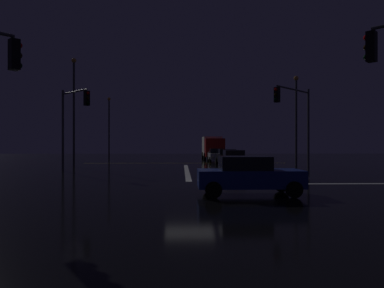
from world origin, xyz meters
The scene contains 14 objects.
ground centered at (0.00, 0.00, -0.05)m, with size 120.00×120.00×0.10m, color black.
stop_line_north centered at (0.00, 9.17, 0.00)m, with size 0.35×15.78×0.01m.
centre_line_ns centered at (0.00, 20.77, 0.00)m, with size 22.00×0.15×0.01m.
crosswalk_bar_east centered at (9.27, 0.00, 0.00)m, with size 15.78×0.40×0.01m.
sedan_orange centered at (4.01, 11.85, 0.80)m, with size 2.02×4.33×1.57m.
sedan_black centered at (4.11, 17.23, 0.80)m, with size 2.02×4.33×1.57m.
sedan_silver centered at (3.65, 22.89, 0.80)m, with size 2.02×4.33×1.57m.
box_truck centered at (3.76, 29.98, 1.71)m, with size 2.68×8.28×3.08m.
sedan_blue_crossing centered at (2.32, -3.95, 0.80)m, with size 4.33×2.02×1.57m.
traffic_signal_nw centered at (-8.51, 8.51, 4.26)m, with size 2.79×2.79×6.23m.
traffic_signal_ne centered at (8.13, 8.13, 4.45)m, with size 3.71×3.71×6.40m.
streetlamp_left_far centered at (-10.27, 30.77, 4.90)m, with size 0.44×0.44×8.44m.
streetlamp_left_near centered at (-10.27, 14.77, 5.68)m, with size 0.44×0.44×9.95m.
streetlamp_right_near centered at (10.27, 14.77, 4.89)m, with size 0.44×0.44×8.43m.
Camera 1 is at (-0.40, -18.56, 2.06)m, focal length 33.82 mm.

